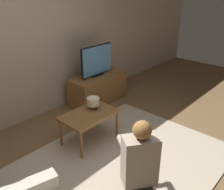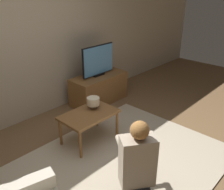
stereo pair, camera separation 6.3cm
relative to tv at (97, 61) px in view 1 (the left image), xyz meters
name	(u,v)px [view 1 (the left image)]	position (x,y,z in m)	size (l,w,h in m)	color
ground_plane	(116,168)	(-1.20, -1.52, -0.82)	(10.00, 10.00, 0.00)	brown
wall_back	(20,42)	(-1.20, 0.41, 0.48)	(10.00, 0.06, 2.60)	tan
rug	(116,167)	(-1.20, -1.52, -0.81)	(2.90, 2.08, 0.02)	#BCAD93
tv_stand	(98,89)	(0.00, 0.00, -0.55)	(1.09, 0.50, 0.53)	brown
tv	(97,61)	(0.00, 0.00, 0.00)	(0.73, 0.08, 0.56)	black
coffee_table	(89,117)	(-1.01, -0.85, -0.42)	(0.78, 0.51, 0.45)	brown
person_kneeling	(140,167)	(-1.44, -2.04, -0.34)	(0.68, 0.81, 0.97)	#232328
table_lamp	(93,102)	(-0.86, -0.78, -0.26)	(0.18, 0.18, 0.17)	#4C3823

